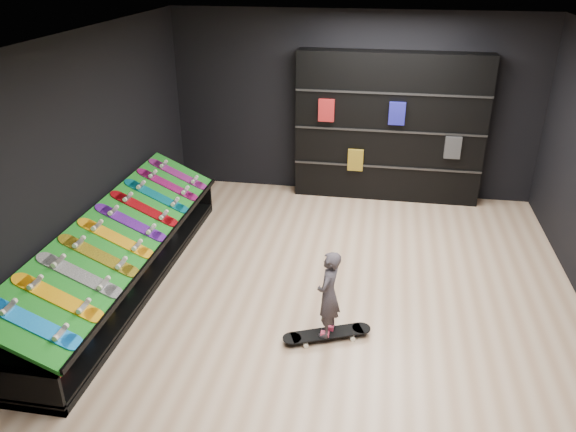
% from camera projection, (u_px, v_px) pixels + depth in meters
% --- Properties ---
extents(floor, '(6.00, 7.00, 0.01)m').
position_uv_depth(floor, '(326.00, 301.00, 6.72)').
color(floor, tan).
rests_on(floor, ground).
extents(ceiling, '(6.00, 7.00, 0.01)m').
position_uv_depth(ceiling, '(335.00, 42.00, 5.43)').
color(ceiling, white).
rests_on(ceiling, ground).
extents(wall_back, '(6.00, 0.02, 3.00)m').
position_uv_depth(wall_back, '(353.00, 106.00, 9.19)').
color(wall_back, black).
rests_on(wall_back, ground).
extents(wall_left, '(0.02, 7.00, 3.00)m').
position_uv_depth(wall_left, '(74.00, 169.00, 6.54)').
color(wall_left, black).
rests_on(wall_left, ground).
extents(display_rack, '(0.90, 4.50, 0.50)m').
position_uv_depth(display_rack, '(124.00, 265.00, 7.01)').
color(display_rack, black).
rests_on(display_rack, ground).
extents(turf_ramp, '(0.92, 4.50, 0.46)m').
position_uv_depth(turf_ramp, '(123.00, 232.00, 6.80)').
color(turf_ramp, '#106A14').
rests_on(turf_ramp, display_rack).
extents(back_shelving, '(3.01, 0.35, 2.41)m').
position_uv_depth(back_shelving, '(389.00, 128.00, 9.06)').
color(back_shelving, black).
rests_on(back_shelving, ground).
extents(floor_skateboard, '(0.99, 0.59, 0.09)m').
position_uv_depth(floor_skateboard, '(327.00, 336.00, 6.05)').
color(floor_skateboard, black).
rests_on(floor_skateboard, ground).
extents(child, '(0.20, 0.25, 0.59)m').
position_uv_depth(child, '(328.00, 310.00, 5.91)').
color(child, black).
rests_on(child, floor_skateboard).
extents(display_board_0, '(0.93, 0.22, 0.50)m').
position_uv_depth(display_board_0, '(33.00, 323.00, 5.10)').
color(display_board_0, blue).
rests_on(display_board_0, turf_ramp).
extents(display_board_1, '(0.93, 0.22, 0.50)m').
position_uv_depth(display_board_1, '(58.00, 298.00, 5.48)').
color(display_board_1, yellow).
rests_on(display_board_1, turf_ramp).
extents(display_board_2, '(0.93, 0.22, 0.50)m').
position_uv_depth(display_board_2, '(80.00, 275.00, 5.85)').
color(display_board_2, black).
rests_on(display_board_2, turf_ramp).
extents(display_board_3, '(0.93, 0.22, 0.50)m').
position_uv_depth(display_board_3, '(99.00, 256.00, 6.23)').
color(display_board_3, yellow).
rests_on(display_board_3, turf_ramp).
extents(display_board_4, '(0.93, 0.22, 0.50)m').
position_uv_depth(display_board_4, '(116.00, 238.00, 6.60)').
color(display_board_4, orange).
rests_on(display_board_4, turf_ramp).
extents(display_board_5, '(0.93, 0.22, 0.50)m').
position_uv_depth(display_board_5, '(131.00, 223.00, 6.98)').
color(display_board_5, purple).
rests_on(display_board_5, turf_ramp).
extents(display_board_6, '(0.93, 0.22, 0.50)m').
position_uv_depth(display_board_6, '(145.00, 209.00, 7.35)').
color(display_board_6, red).
rests_on(display_board_6, turf_ramp).
extents(display_board_7, '(0.93, 0.22, 0.50)m').
position_uv_depth(display_board_7, '(157.00, 196.00, 7.73)').
color(display_board_7, '#0C8C99').
rests_on(display_board_7, turf_ramp).
extents(display_board_8, '(0.93, 0.22, 0.50)m').
position_uv_depth(display_board_8, '(168.00, 185.00, 8.10)').
color(display_board_8, '#E5198C').
rests_on(display_board_8, turf_ramp).
extents(display_board_9, '(0.93, 0.22, 0.50)m').
position_uv_depth(display_board_9, '(178.00, 174.00, 8.48)').
color(display_board_9, '#2626BF').
rests_on(display_board_9, turf_ramp).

